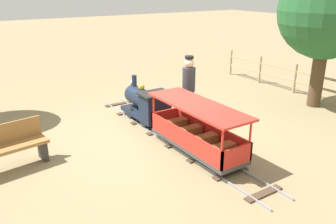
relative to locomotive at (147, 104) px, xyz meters
name	(u,v)px	position (x,y,z in m)	size (l,w,h in m)	color
ground_plane	(165,134)	(0.00, -0.82, -0.48)	(60.00, 60.00, 0.00)	#8C7A56
track	(171,136)	(0.00, -1.03, -0.47)	(0.74, 6.05, 0.04)	gray
locomotive	(147,104)	(0.00, 0.00, 0.00)	(0.70, 1.45, 1.01)	#192338
passenger_car	(197,133)	(0.00, -1.93, -0.06)	(0.80, 2.35, 0.97)	#3F3F3F
conductor_person	(189,84)	(0.82, -0.55, 0.47)	(0.30, 0.30, 1.62)	#282D47
park_bench	(9,147)	(-3.16, -0.57, -0.07)	(1.34, 0.58, 0.82)	olive
oak_tree_far	(327,11)	(4.45, -1.42, 2.02)	(2.45, 2.45, 3.75)	#4C3823
fence_section	(316,83)	(5.00, -1.03, 0.00)	(0.08, 7.13, 0.90)	tan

